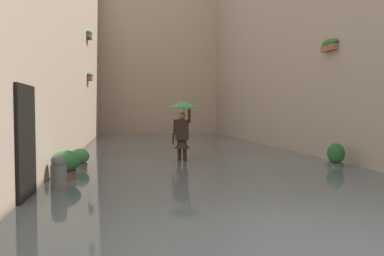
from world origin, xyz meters
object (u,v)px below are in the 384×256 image
Objects in this scene: potted_plant_mid_left at (336,158)px; mooring_bollard at (59,177)px; potted_plant_near_right at (80,160)px; person_wading at (183,119)px; potted_plant_mid_right at (66,166)px.

mooring_bollard is (7.12, 1.80, 0.00)m from potted_plant_mid_left.
potted_plant_near_right is 0.82× the size of mooring_bollard.
person_wading is 4.15m from potted_plant_mid_right.
potted_plant_mid_left is 0.95× the size of mooring_bollard.
potted_plant_mid_right is 0.96× the size of mooring_bollard.
potted_plant_near_right is at bearing -93.59° from potted_plant_mid_right.
mooring_bollard is at bearing 92.03° from potted_plant_mid_right.
person_wading is at bearing -140.16° from potted_plant_mid_right.
potted_plant_mid_right is 1.12m from mooring_bollard.
person_wading is 3.33m from potted_plant_near_right.
potted_plant_mid_right is 1.62m from potted_plant_near_right.
potted_plant_mid_left is 0.99× the size of potted_plant_mid_right.
potted_plant_mid_left is at bearing -165.80° from mooring_bollard.
potted_plant_near_right is (-0.10, -1.62, -0.10)m from potted_plant_mid_right.
potted_plant_mid_left is at bearing 155.00° from person_wading.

